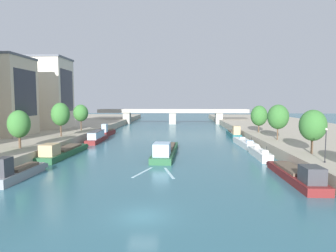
{
  "coord_description": "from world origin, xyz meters",
  "views": [
    {
      "loc": [
        3.13,
        -23.75,
        9.8
      ],
      "look_at": [
        0.0,
        51.32,
        3.17
      ],
      "focal_mm": 31.05,
      "sensor_mm": 36.0,
      "label": 1
    }
  ],
  "objects": [
    {
      "name": "tree_right_midway",
      "position": [
        22.41,
        47.87,
        6.08
      ],
      "size": [
        3.97,
        3.97,
        6.55
      ],
      "color": "brown",
      "rests_on": "quay_right"
    },
    {
      "name": "moored_boat_left_second",
      "position": [
        -16.63,
        43.93,
        1.1
      ],
      "size": [
        2.73,
        13.25,
        2.64
      ],
      "color": "maroon",
      "rests_on": "ground"
    },
    {
      "name": "moored_boat_right_second",
      "position": [
        17.1,
        38.9,
        0.65
      ],
      "size": [
        2.82,
        13.23,
        2.35
      ],
      "color": "silver",
      "rests_on": "ground"
    },
    {
      "name": "moored_boat_right_gap_after",
      "position": [
        17.56,
        54.21,
        0.96
      ],
      "size": [
        2.54,
        12.82,
        3.3
      ],
      "color": "#23666B",
      "rests_on": "ground"
    },
    {
      "name": "moored_boat_left_gap_after",
      "position": [
        -17.5,
        25.76,
        0.85
      ],
      "size": [
        3.6,
        16.26,
        2.87
      ],
      "color": "#235633",
      "rests_on": "ground"
    },
    {
      "name": "barge_midriver",
      "position": [
        0.49,
        27.37,
        0.88
      ],
      "size": [
        4.34,
        19.18,
        3.01
      ],
      "color": "#235633",
      "rests_on": "ground"
    },
    {
      "name": "moored_boat_right_lone",
      "position": [
        16.89,
        26.4,
        0.68
      ],
      "size": [
        1.9,
        10.73,
        2.39
      ],
      "color": "silver",
      "rests_on": "ground"
    },
    {
      "name": "moored_boat_left_lone",
      "position": [
        -17.23,
        56.72,
        1.0
      ],
      "size": [
        1.97,
        10.33,
        3.43
      ],
      "color": "maroon",
      "rests_on": "ground"
    },
    {
      "name": "tree_right_third",
      "position": [
        22.5,
        19.25,
        6.17
      ],
      "size": [
        3.81,
        3.81,
        6.45
      ],
      "color": "brown",
      "rests_on": "quay_right"
    },
    {
      "name": "ground_plane",
      "position": [
        0.0,
        0.0,
        0.0
      ],
      "size": [
        400.0,
        400.0,
        0.0
      ],
      "primitive_type": "plane",
      "color": "#336675"
    },
    {
      "name": "moored_boat_left_far",
      "position": [
        -16.88,
        10.81,
        0.96
      ],
      "size": [
        2.13,
        10.2,
        3.3
      ],
      "color": "gray",
      "rests_on": "ground"
    },
    {
      "name": "tree_right_distant",
      "position": [
        22.48,
        34.34,
        6.57
      ],
      "size": [
        4.08,
        4.08,
        7.0
      ],
      "color": "brown",
      "rests_on": "quay_right"
    },
    {
      "name": "moored_boat_right_upstream",
      "position": [
        17.35,
        11.5,
        0.81
      ],
      "size": [
        2.79,
        14.37,
        2.73
      ],
      "color": "maroon",
      "rests_on": "ground"
    },
    {
      "name": "bridge_far",
      "position": [
        0.0,
        97.24,
        3.95
      ],
      "size": [
        62.43,
        4.4,
        6.17
      ],
      "color": "#9E998E",
      "rests_on": "ground"
    },
    {
      "name": "lamppost_right_bank",
      "position": [
        21.32,
        12.93,
        4.41
      ],
      "size": [
        0.28,
        0.28,
        4.36
      ],
      "color": "black",
      "rests_on": "quay_right"
    },
    {
      "name": "tree_left_midway",
      "position": [
        -22.69,
        50.65,
        6.55
      ],
      "size": [
        3.8,
        3.8,
        6.72
      ],
      "color": "brown",
      "rests_on": "quay_left"
    },
    {
      "name": "wake_behind_barge",
      "position": [
        -0.15,
        14.91,
        0.01
      ],
      "size": [
        5.59,
        6.03,
        0.03
      ],
      "color": "#A5D1DB",
      "rests_on": "ground"
    },
    {
      "name": "building_left_corner",
      "position": [
        -36.51,
        39.42,
        10.83
      ],
      "size": [
        11.46,
        11.75,
        17.61
      ],
      "color": "beige",
      "rests_on": "quay_left"
    },
    {
      "name": "tree_left_past_mid",
      "position": [
        -22.6,
        37.62,
        6.84
      ],
      "size": [
        3.91,
        3.91,
        7.31
      ],
      "color": "brown",
      "rests_on": "quay_left"
    },
    {
      "name": "quay_right",
      "position": [
        37.21,
        55.0,
        1.01
      ],
      "size": [
        36.0,
        170.0,
        2.01
      ],
      "primitive_type": "cube",
      "color": "#A89E89",
      "rests_on": "ground"
    },
    {
      "name": "tree_left_distant",
      "position": [
        -23.16,
        22.38,
        5.95
      ],
      "size": [
        3.53,
        3.53,
        6.21
      ],
      "color": "brown",
      "rests_on": "quay_left"
    },
    {
      "name": "building_left_far_end",
      "position": [
        -36.51,
        56.95,
        11.88
      ],
      "size": [
        16.25,
        11.12,
        19.71
      ],
      "color": "beige",
      "rests_on": "quay_left"
    },
    {
      "name": "quay_left",
      "position": [
        -37.21,
        55.0,
        1.01
      ],
      "size": [
        36.0,
        170.0,
        2.01
      ],
      "primitive_type": "cube",
      "color": "#A89E89",
      "rests_on": "ground"
    }
  ]
}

